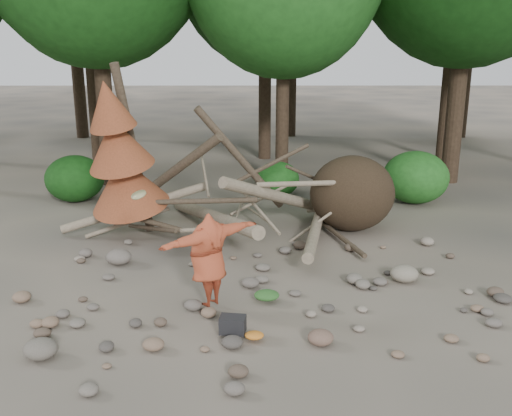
{
  "coord_description": "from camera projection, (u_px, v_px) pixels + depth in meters",
  "views": [
    {
      "loc": [
        0.06,
        -10.0,
        4.7
      ],
      "look_at": [
        0.1,
        1.5,
        1.4
      ],
      "focal_mm": 40.0,
      "sensor_mm": 36.0,
      "label": 1
    }
  ],
  "objects": [
    {
      "name": "ground",
      "position": [
        251.0,
        300.0,
        10.91
      ],
      "size": [
        120.0,
        120.0,
        0.0
      ],
      "primitive_type": "plane",
      "color": "#514C44",
      "rests_on": "ground"
    },
    {
      "name": "bush_right",
      "position": [
        416.0,
        177.0,
        17.43
      ],
      "size": [
        2.0,
        2.0,
        1.6
      ],
      "primitive_type": "ellipsoid",
      "color": "#246720",
      "rests_on": "ground"
    },
    {
      "name": "boulder_front_right",
      "position": [
        321.0,
        337.0,
        9.24
      ],
      "size": [
        0.42,
        0.38,
        0.25
      ],
      "primitive_type": "ellipsoid",
      "color": "brown",
      "rests_on": "ground"
    },
    {
      "name": "frisbee_thrower",
      "position": [
        208.0,
        260.0,
        10.31
      ],
      "size": [
        2.33,
        1.88,
        2.21
      ],
      "color": "#A74125",
      "rests_on": "ground"
    },
    {
      "name": "deadfall_pile",
      "position": [
        330.0,
        195.0,
        14.72
      ],
      "size": [
        8.55,
        5.24,
        3.3
      ],
      "color": "#332619",
      "rests_on": "ground"
    },
    {
      "name": "cloth_green",
      "position": [
        267.0,
        298.0,
        10.79
      ],
      "size": [
        0.48,
        0.4,
        0.18
      ],
      "primitive_type": "ellipsoid",
      "color": "#2A5B24",
      "rests_on": "ground"
    },
    {
      "name": "bush_left",
      "position": [
        75.0,
        179.0,
        17.61
      ],
      "size": [
        1.8,
        1.8,
        1.44
      ],
      "primitive_type": "ellipsoid",
      "color": "#144512",
      "rests_on": "ground"
    },
    {
      "name": "boulder_mid_left",
      "position": [
        119.0,
        257.0,
        12.64
      ],
      "size": [
        0.56,
        0.51,
        0.34
      ],
      "primitive_type": "ellipsoid",
      "color": "#675F56",
      "rests_on": "ground"
    },
    {
      "name": "boulder_mid_right",
      "position": [
        404.0,
        274.0,
        11.71
      ],
      "size": [
        0.58,
        0.52,
        0.35
      ],
      "primitive_type": "ellipsoid",
      "color": "gray",
      "rests_on": "ground"
    },
    {
      "name": "bush_mid",
      "position": [
        277.0,
        179.0,
        18.25
      ],
      "size": [
        1.4,
        1.4,
        1.12
      ],
      "primitive_type": "ellipsoid",
      "color": "#1C5719",
      "rests_on": "ground"
    },
    {
      "name": "cloth_orange",
      "position": [
        254.0,
        338.0,
        9.37
      ],
      "size": [
        0.32,
        0.26,
        0.12
      ],
      "primitive_type": "ellipsoid",
      "color": "#C67122",
      "rests_on": "ground"
    },
    {
      "name": "backpack",
      "position": [
        233.0,
        328.0,
        9.53
      ],
      "size": [
        0.46,
        0.34,
        0.29
      ],
      "primitive_type": "cube",
      "rotation": [
        0.0,
        0.0,
        -0.13
      ],
      "color": "black",
      "rests_on": "ground"
    },
    {
      "name": "dead_conifer",
      "position": [
        121.0,
        158.0,
        13.56
      ],
      "size": [
        2.06,
        2.16,
        4.35
      ],
      "color": "#4C3F30",
      "rests_on": "ground"
    },
    {
      "name": "boulder_front_left",
      "position": [
        41.0,
        349.0,
        8.83
      ],
      "size": [
        0.53,
        0.48,
        0.32
      ],
      "primitive_type": "ellipsoid",
      "color": "#635C52",
      "rests_on": "ground"
    }
  ]
}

